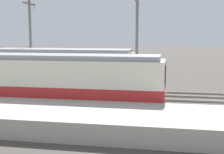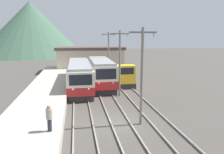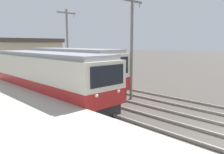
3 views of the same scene
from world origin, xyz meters
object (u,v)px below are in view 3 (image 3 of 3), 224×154
Objects in this scene: catenary_mast_mid at (132,45)px; catenary_mast_far at (68,44)px; commuter_train_left at (47,77)px; commuter_train_center at (73,72)px; shunting_locomotive at (102,74)px.

catenary_mast_mid and catenary_mast_far have the same top height.
commuter_train_left is 1.78× the size of catenary_mast_mid.
commuter_train_center is 1.43× the size of catenary_mast_far.
catenary_mast_mid is 1.00× the size of catenary_mast_far.
catenary_mast_far is at bearing 90.00° from catenary_mast_mid.
catenary_mast_mid is (-1.49, -4.80, 2.71)m from shunting_locomotive.
catenary_mast_far is (-1.49, 3.27, 2.71)m from shunting_locomotive.
catenary_mast_far reaches higher than shunting_locomotive.
commuter_train_center is at bearing 173.97° from shunting_locomotive.
commuter_train_center is 3.05m from shunting_locomotive.
catenary_mast_mid is 8.06m from catenary_mast_far.
commuter_train_left is at bearing -162.38° from commuter_train_center.
commuter_train_left reaches higher than shunting_locomotive.
shunting_locomotive is at bearing -65.46° from catenary_mast_far.
catenary_mast_mid reaches higher than commuter_train_center.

